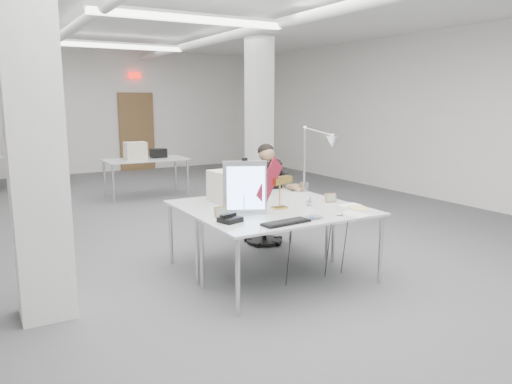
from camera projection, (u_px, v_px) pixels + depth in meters
room_shell at (193, 114)px, 7.14m from camera, size 10.04×14.04×3.24m
desk_main at (293, 216)px, 5.04m from camera, size 1.80×0.90×0.02m
desk_second at (250, 201)px, 5.81m from camera, size 1.80×0.90×0.02m
bg_desk_a at (146, 160)px, 9.84m from camera, size 1.60×0.80×0.02m
bg_desk_b at (24, 155)px, 10.74m from camera, size 1.60×0.80×0.02m
office_chair at (264, 202)px, 6.62m from camera, size 0.64×0.64×1.13m
seated_person at (266, 177)px, 6.52m from camera, size 0.57×0.66×0.89m
monitor at (245, 188)px, 5.01m from camera, size 0.42×0.22×0.55m
pennant at (270, 181)px, 5.10m from camera, size 0.42×0.19×0.49m
keyboard at (286, 222)px, 4.67m from camera, size 0.50×0.21×0.02m
laptop at (311, 219)px, 4.81m from camera, size 0.31×0.22×0.02m
mouse at (340, 214)px, 5.00m from camera, size 0.08×0.06×0.03m
bankers_lamp at (280, 194)px, 5.30m from camera, size 0.30×0.21×0.32m
desk_phone at (230, 220)px, 4.73m from camera, size 0.23×0.22×0.05m
picture_frame_left at (221, 212)px, 4.92m from camera, size 0.14×0.04×0.11m
picture_frame_right at (331, 198)px, 5.65m from camera, size 0.14×0.07×0.11m
desk_clock at (309, 201)px, 5.47m from camera, size 0.10×0.07×0.10m
paper_stack_a at (354, 214)px, 5.04m from camera, size 0.26×0.34×0.01m
paper_stack_b at (358, 208)px, 5.34m from camera, size 0.24×0.29×0.01m
paper_stack_c at (350, 205)px, 5.49m from camera, size 0.23×0.16×0.01m
beige_monitor at (228, 186)px, 5.68m from camera, size 0.41×0.39×0.36m
architect_lamp at (316, 161)px, 6.04m from camera, size 0.23×0.65×0.84m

